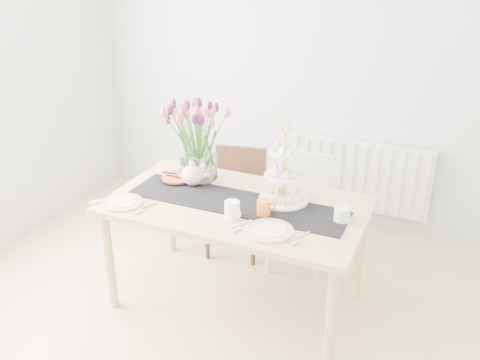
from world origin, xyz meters
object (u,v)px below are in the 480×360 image
at_px(cake_stand, 284,182).
at_px(cream_jug, 342,214).
at_px(tart_tin, 178,178).
at_px(plate_right, 269,231).
at_px(chair_white, 301,202).
at_px(dining_table, 236,214).
at_px(mug_orange, 264,208).
at_px(tulip_vase, 198,129).
at_px(plate_left, 122,203).
at_px(chair_brown, 238,193).
at_px(teapot, 193,175).
at_px(radiator, 358,176).
at_px(mug_white, 232,210).

distance_m(cake_stand, cream_jug, 0.42).
relative_size(tart_tin, plate_right, 0.90).
bearing_deg(chair_white, cream_jug, -64.11).
height_order(dining_table, mug_orange, mug_orange).
bearing_deg(tulip_vase, plate_left, -118.28).
relative_size(tulip_vase, plate_right, 2.46).
relative_size(chair_brown, tulip_vase, 1.20).
distance_m(mug_orange, plate_left, 0.89).
relative_size(cream_jug, tart_tin, 0.38).
xyz_separation_m(teapot, mug_orange, (0.58, -0.20, -0.03)).
bearing_deg(tart_tin, plate_left, -107.32).
height_order(chair_brown, cake_stand, cake_stand).
xyz_separation_m(teapot, cream_jug, (1.03, -0.09, -0.03)).
xyz_separation_m(radiator, cake_stand, (-0.23, -1.29, 0.43)).
bearing_deg(chair_white, mug_orange, -98.40).
distance_m(radiator, teapot, 1.61).
bearing_deg(chair_brown, plate_right, -67.11).
bearing_deg(mug_orange, radiator, 38.18).
bearing_deg(dining_table, radiator, 71.01).
distance_m(radiator, dining_table, 1.53).
height_order(mug_white, mug_orange, mug_white).
bearing_deg(chair_white, teapot, -144.73).
relative_size(chair_brown, tart_tin, 3.28).
relative_size(mug_white, plate_left, 0.42).
relative_size(mug_orange, plate_right, 0.36).
height_order(cake_stand, teapot, cake_stand).
bearing_deg(dining_table, mug_orange, -21.06).
bearing_deg(cake_stand, radiator, 80.03).
height_order(cream_jug, tart_tin, cream_jug).
bearing_deg(plate_left, cake_stand, 25.39).
bearing_deg(radiator, mug_orange, -100.30).
height_order(dining_table, plate_left, plate_left).
bearing_deg(plate_left, chair_white, 48.32).
bearing_deg(tart_tin, chair_brown, 67.77).
xyz_separation_m(cake_stand, plate_left, (-0.91, -0.43, -0.13)).
distance_m(tulip_vase, cake_stand, 0.68).
bearing_deg(mug_orange, teapot, 119.24).
bearing_deg(mug_white, teapot, 172.00).
height_order(dining_table, teapot, teapot).
bearing_deg(tulip_vase, tart_tin, -154.95).
distance_m(cream_jug, mug_white, 0.64).
distance_m(mug_white, plate_right, 0.27).
distance_m(tart_tin, plate_left, 0.47).
height_order(cream_jug, mug_orange, mug_orange).
distance_m(cream_jug, tart_tin, 1.17).
xyz_separation_m(chair_white, tulip_vase, (-0.59, -0.46, 0.64)).
xyz_separation_m(dining_table, mug_white, (0.06, -0.19, 0.13)).
bearing_deg(plate_right, tart_tin, 153.76).
relative_size(radiator, chair_brown, 1.48).
distance_m(tart_tin, plate_right, 0.92).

